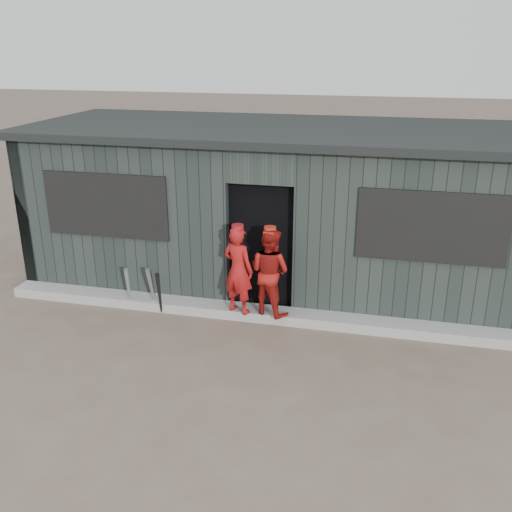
% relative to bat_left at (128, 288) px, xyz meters
% --- Properties ---
extents(ground, '(80.00, 80.00, 0.00)m').
position_rel_bat_left_xyz_m(ground, '(1.99, -1.67, -0.35)').
color(ground, brown).
rests_on(ground, ground).
extents(curb, '(8.00, 0.36, 0.15)m').
position_rel_bat_left_xyz_m(curb, '(1.99, 0.15, -0.27)').
color(curb, gray).
rests_on(curb, ground).
extents(bat_left, '(0.10, 0.19, 0.69)m').
position_rel_bat_left_xyz_m(bat_left, '(0.00, 0.00, 0.00)').
color(bat_left, '#9A9AA3').
rests_on(bat_left, ground).
extents(bat_mid, '(0.12, 0.22, 0.71)m').
position_rel_bat_left_xyz_m(bat_mid, '(0.36, 0.04, 0.01)').
color(bat_mid, gray).
rests_on(bat_mid, ground).
extents(bat_right, '(0.12, 0.24, 0.71)m').
position_rel_bat_left_xyz_m(bat_right, '(0.55, -0.10, 0.01)').
color(bat_right, black).
rests_on(bat_right, ground).
extents(player_red_left, '(0.56, 0.46, 1.32)m').
position_rel_bat_left_xyz_m(player_red_left, '(1.75, 0.00, 0.47)').
color(player_red_left, '#A61414').
rests_on(player_red_left, curb).
extents(player_red_right, '(0.78, 0.71, 1.30)m').
position_rel_bat_left_xyz_m(player_red_right, '(2.20, 0.07, 0.46)').
color(player_red_right, maroon).
rests_on(player_red_right, curb).
extents(player_grey_back, '(0.72, 0.62, 1.24)m').
position_rel_bat_left_xyz_m(player_grey_back, '(2.62, 0.75, 0.28)').
color(player_grey_back, '#BBBBBB').
rests_on(player_grey_back, ground).
extents(dugout, '(8.30, 3.30, 2.62)m').
position_rel_bat_left_xyz_m(dugout, '(1.99, 1.83, 0.94)').
color(dugout, black).
rests_on(dugout, ground).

